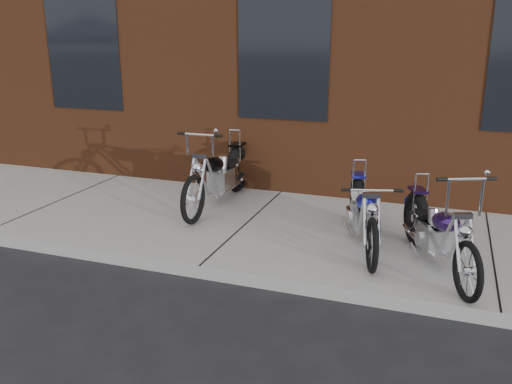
% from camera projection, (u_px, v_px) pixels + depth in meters
% --- Properties ---
extents(ground, '(120.00, 120.00, 0.00)m').
position_uv_depth(ground, '(200.00, 279.00, 5.88)').
color(ground, '#232328').
rests_on(ground, ground).
extents(sidewalk, '(22.00, 3.00, 0.15)m').
position_uv_depth(sidewalk, '(248.00, 227.00, 7.21)').
color(sidewalk, gray).
rests_on(sidewalk, ground).
extents(chopper_purple, '(0.88, 1.91, 1.14)m').
position_uv_depth(chopper_purple, '(437.00, 235.00, 5.73)').
color(chopper_purple, black).
rests_on(chopper_purple, sidewalk).
extents(chopper_blue, '(0.72, 2.00, 0.89)m').
position_uv_depth(chopper_blue, '(363.00, 215.00, 6.35)').
color(chopper_blue, black).
rests_on(chopper_blue, sidewalk).
extents(chopper_third, '(0.56, 2.28, 1.16)m').
position_uv_depth(chopper_third, '(219.00, 177.00, 7.80)').
color(chopper_third, black).
rests_on(chopper_third, sidewalk).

